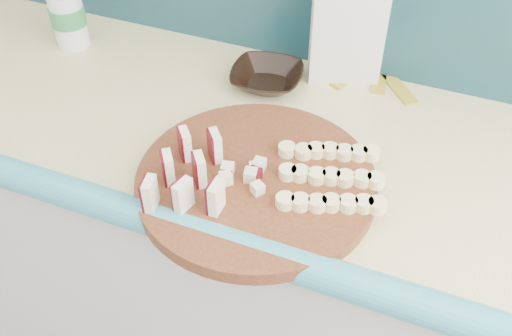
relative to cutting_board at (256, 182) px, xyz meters
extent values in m
cube|color=beige|center=(-0.24, 0.16, -0.48)|extent=(2.20, 0.60, 0.88)
cube|color=#E5D686|center=(-0.24, 0.16, -0.03)|extent=(2.20, 0.60, 0.03)
cube|color=teal|center=(-0.24, -0.14, -0.03)|extent=(2.20, 0.06, 0.03)
cylinder|color=#471F0F|center=(0.00, 0.00, 0.00)|extent=(0.54, 0.54, 0.03)
cube|color=#F7E9C5|center=(-0.13, -0.13, 0.04)|extent=(0.03, 0.04, 0.06)
cube|color=#4C050E|center=(-0.14, -0.14, 0.04)|extent=(0.02, 0.04, 0.06)
cube|color=#F7E9C5|center=(-0.14, -0.07, 0.04)|extent=(0.03, 0.04, 0.06)
cube|color=#4C050E|center=(-0.15, -0.07, 0.04)|extent=(0.02, 0.04, 0.06)
cube|color=#F7E9C5|center=(-0.14, 0.00, 0.04)|extent=(0.03, 0.04, 0.06)
cube|color=#4C050E|center=(-0.15, 0.00, 0.04)|extent=(0.02, 0.04, 0.06)
cube|color=#F7E9C5|center=(-0.08, -0.12, 0.04)|extent=(0.03, 0.04, 0.06)
cube|color=#4C050E|center=(-0.09, -0.12, 0.04)|extent=(0.02, 0.04, 0.06)
cube|color=#F7E9C5|center=(-0.08, -0.05, 0.04)|extent=(0.03, 0.04, 0.06)
cube|color=#4C050E|center=(-0.09, -0.05, 0.04)|extent=(0.02, 0.04, 0.06)
cube|color=#F7E9C5|center=(-0.09, 0.02, 0.04)|extent=(0.03, 0.04, 0.06)
cube|color=#4C050E|center=(-0.10, 0.02, 0.04)|extent=(0.02, 0.04, 0.06)
cube|color=#F7E9C5|center=(-0.03, -0.10, 0.04)|extent=(0.03, 0.04, 0.06)
cube|color=#4C050E|center=(-0.04, -0.10, 0.04)|extent=(0.02, 0.04, 0.06)
cube|color=#FCEDC9|center=(-0.02, -0.01, 0.02)|extent=(0.02, 0.02, 0.02)
cube|color=#FCEDC9|center=(-0.02, 0.01, 0.02)|extent=(0.02, 0.02, 0.02)
cube|color=#4C050E|center=(-0.03, 0.02, 0.02)|extent=(0.02, 0.02, 0.02)
cube|color=#FCEDC9|center=(-0.03, 0.00, 0.02)|extent=(0.02, 0.02, 0.02)
cube|color=#FCEDC9|center=(-0.04, -0.01, 0.02)|extent=(0.02, 0.02, 0.02)
cube|color=#FCEDC9|center=(-0.05, -0.02, 0.02)|extent=(0.02, 0.02, 0.02)
cube|color=#FCEDC9|center=(-0.03, -0.02, 0.02)|extent=(0.02, 0.02, 0.02)
cube|color=#FCEDC9|center=(-0.01, -0.03, 0.02)|extent=(0.02, 0.02, 0.02)
cube|color=#4C050E|center=(0.00, -0.02, 0.02)|extent=(0.02, 0.02, 0.02)
cylinder|color=#F6E296|center=(0.07, -0.05, 0.02)|extent=(0.03, 0.03, 0.02)
cylinder|color=#F6E296|center=(0.10, -0.04, 0.02)|extent=(0.03, 0.03, 0.02)
cylinder|color=#F6E296|center=(0.12, -0.03, 0.02)|extent=(0.03, 0.03, 0.02)
cylinder|color=#F6E296|center=(0.14, -0.02, 0.02)|extent=(0.03, 0.03, 0.02)
cylinder|color=#F6E296|center=(0.17, -0.01, 0.02)|extent=(0.03, 0.03, 0.02)
cylinder|color=#F6E296|center=(0.19, -0.01, 0.02)|extent=(0.03, 0.03, 0.02)
cylinder|color=#F6E296|center=(0.22, 0.00, 0.02)|extent=(0.03, 0.03, 0.02)
cylinder|color=#F6E296|center=(0.05, 0.02, 0.02)|extent=(0.03, 0.03, 0.02)
cylinder|color=#F6E296|center=(0.08, 0.02, 0.02)|extent=(0.03, 0.03, 0.02)
cylinder|color=#F6E296|center=(0.10, 0.03, 0.02)|extent=(0.03, 0.03, 0.02)
cylinder|color=#F6E296|center=(0.13, 0.04, 0.02)|extent=(0.03, 0.03, 0.02)
cylinder|color=#F6E296|center=(0.15, 0.05, 0.02)|extent=(0.03, 0.03, 0.02)
cylinder|color=#F6E296|center=(0.17, 0.06, 0.02)|extent=(0.03, 0.03, 0.02)
cylinder|color=#F6E296|center=(0.20, 0.06, 0.02)|extent=(0.03, 0.03, 0.02)
cylinder|color=#F6E296|center=(0.03, 0.08, 0.02)|extent=(0.03, 0.03, 0.02)
cylinder|color=#F6E296|center=(0.06, 0.09, 0.02)|extent=(0.03, 0.03, 0.02)
cylinder|color=#F6E296|center=(0.08, 0.09, 0.02)|extent=(0.03, 0.03, 0.02)
cylinder|color=#F6E296|center=(0.11, 0.10, 0.02)|extent=(0.03, 0.03, 0.02)
cylinder|color=#F6E296|center=(0.13, 0.11, 0.02)|extent=(0.03, 0.03, 0.02)
cylinder|color=#F6E296|center=(0.16, 0.12, 0.02)|extent=(0.03, 0.03, 0.02)
cylinder|color=#F6E296|center=(0.18, 0.12, 0.02)|extent=(0.03, 0.03, 0.02)
imported|color=black|center=(-0.10, 0.31, 0.01)|extent=(0.18, 0.18, 0.04)
cube|color=silver|center=(0.04, 0.42, 0.12)|extent=(0.18, 0.15, 0.26)
cylinder|color=silver|center=(-0.60, 0.29, 0.05)|extent=(0.08, 0.08, 0.13)
cylinder|color=#2E8043|center=(-0.60, 0.29, 0.06)|extent=(0.08, 0.08, 0.04)
cube|color=gold|center=(0.07, 0.42, -0.01)|extent=(0.09, 0.14, 0.01)
cube|color=gold|center=(0.13, 0.44, -0.01)|extent=(0.05, 0.15, 0.01)
cube|color=gold|center=(0.17, 0.41, -0.01)|extent=(0.11, 0.13, 0.01)
camera|label=1|loc=(0.28, -0.68, 0.72)|focal=40.00mm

